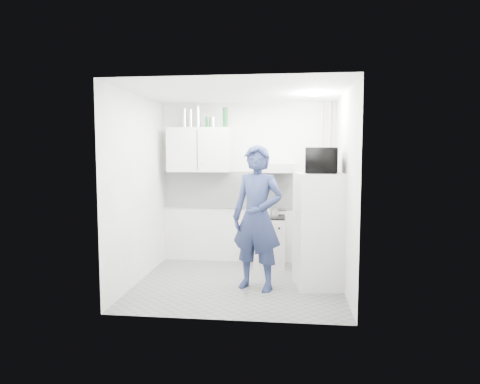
# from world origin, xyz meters

# --- Properties ---
(floor) EXTENTS (2.80, 2.80, 0.00)m
(floor) POSITION_xyz_m (0.00, 0.00, 0.00)
(floor) COLOR slate
(floor) RESTS_ON ground
(ceiling) EXTENTS (2.80, 2.80, 0.00)m
(ceiling) POSITION_xyz_m (0.00, 0.00, 2.60)
(ceiling) COLOR white
(ceiling) RESTS_ON wall_back
(wall_back) EXTENTS (2.80, 0.00, 2.80)m
(wall_back) POSITION_xyz_m (0.00, 1.25, 1.30)
(wall_back) COLOR white
(wall_back) RESTS_ON floor
(wall_left) EXTENTS (0.00, 2.60, 2.60)m
(wall_left) POSITION_xyz_m (-1.40, 0.00, 1.30)
(wall_left) COLOR white
(wall_left) RESTS_ON floor
(wall_right) EXTENTS (0.00, 2.60, 2.60)m
(wall_right) POSITION_xyz_m (1.40, 0.00, 1.30)
(wall_right) COLOR white
(wall_right) RESTS_ON floor
(person) EXTENTS (0.81, 0.67, 1.91)m
(person) POSITION_xyz_m (0.27, -0.13, 0.95)
(person) COLOR #212B4E
(person) RESTS_ON floor
(stove) EXTENTS (0.49, 0.49, 0.78)m
(stove) POSITION_xyz_m (0.39, 1.00, 0.39)
(stove) COLOR beige
(stove) RESTS_ON floor
(fridge) EXTENTS (0.73, 0.73, 1.54)m
(fridge) POSITION_xyz_m (1.10, 0.06, 0.77)
(fridge) COLOR silver
(fridge) RESTS_ON floor
(stove_top) EXTENTS (0.47, 0.47, 0.03)m
(stove_top) POSITION_xyz_m (0.39, 1.00, 0.79)
(stove_top) COLOR black
(stove_top) RESTS_ON stove
(saucepan) EXTENTS (0.19, 0.19, 0.11)m
(saucepan) POSITION_xyz_m (0.42, 1.02, 0.86)
(saucepan) COLOR silver
(saucepan) RESTS_ON stove_top
(microwave) EXTENTS (0.63, 0.45, 0.34)m
(microwave) POSITION_xyz_m (1.10, 0.06, 1.70)
(microwave) COLOR black
(microwave) RESTS_ON fridge
(bottle_b) EXTENTS (0.08, 0.08, 0.30)m
(bottle_b) POSITION_xyz_m (-0.99, 1.07, 2.35)
(bottle_b) COLOR silver
(bottle_b) RESTS_ON upper_cabinet
(bottle_c) EXTENTS (0.07, 0.07, 0.29)m
(bottle_c) POSITION_xyz_m (-0.89, 1.07, 2.34)
(bottle_c) COLOR silver
(bottle_c) RESTS_ON upper_cabinet
(bottle_d) EXTENTS (0.08, 0.08, 0.34)m
(bottle_d) POSITION_xyz_m (-0.78, 1.07, 2.37)
(bottle_d) COLOR silver
(bottle_d) RESTS_ON upper_cabinet
(canister_a) EXTENTS (0.07, 0.07, 0.17)m
(canister_a) POSITION_xyz_m (-0.62, 1.07, 2.29)
(canister_a) COLOR #144C1E
(canister_a) RESTS_ON upper_cabinet
(canister_b) EXTENTS (0.09, 0.09, 0.16)m
(canister_b) POSITION_xyz_m (-0.53, 1.07, 2.28)
(canister_b) COLOR silver
(canister_b) RESTS_ON upper_cabinet
(bottle_e) EXTENTS (0.08, 0.08, 0.31)m
(bottle_e) POSITION_xyz_m (-0.33, 1.07, 2.36)
(bottle_e) COLOR #144C1E
(bottle_e) RESTS_ON upper_cabinet
(upper_cabinet) EXTENTS (1.00, 0.35, 0.70)m
(upper_cabinet) POSITION_xyz_m (-0.75, 1.07, 1.85)
(upper_cabinet) COLOR silver
(upper_cabinet) RESTS_ON wall_back
(range_hood) EXTENTS (0.60, 0.50, 0.14)m
(range_hood) POSITION_xyz_m (0.45, 1.00, 1.57)
(range_hood) COLOR beige
(range_hood) RESTS_ON wall_back
(backsplash) EXTENTS (2.74, 0.03, 0.60)m
(backsplash) POSITION_xyz_m (0.00, 1.24, 1.20)
(backsplash) COLOR white
(backsplash) RESTS_ON wall_back
(pipe_a) EXTENTS (0.05, 0.05, 2.60)m
(pipe_a) POSITION_xyz_m (1.30, 1.17, 1.30)
(pipe_a) COLOR beige
(pipe_a) RESTS_ON floor
(pipe_b) EXTENTS (0.04, 0.04, 2.60)m
(pipe_b) POSITION_xyz_m (1.18, 1.17, 1.30)
(pipe_b) COLOR beige
(pipe_b) RESTS_ON floor
(ceiling_spot_fixture) EXTENTS (0.10, 0.10, 0.02)m
(ceiling_spot_fixture) POSITION_xyz_m (1.00, 0.20, 2.57)
(ceiling_spot_fixture) COLOR white
(ceiling_spot_fixture) RESTS_ON ceiling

